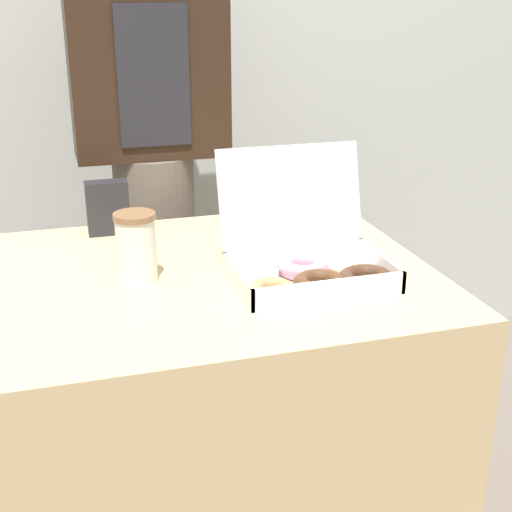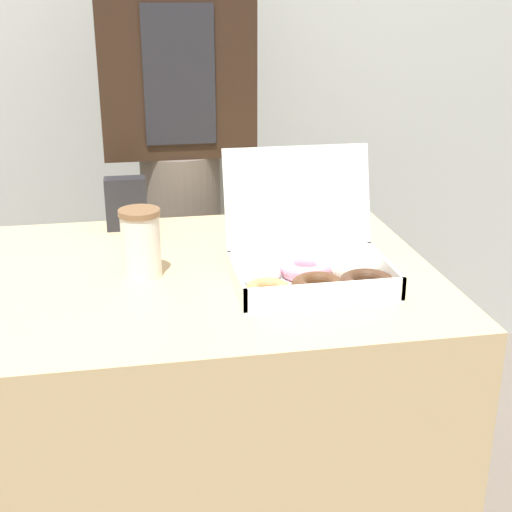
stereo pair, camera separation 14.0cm
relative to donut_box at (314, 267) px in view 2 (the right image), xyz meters
The scene contains 5 objects.
table 0.49m from the donut_box, 152.20° to the left, with size 1.00×0.78×0.77m.
donut_box is the anchor object (origin of this frame).
coffee_cup 0.36m from the donut_box, 162.35° to the left, with size 0.08×0.08×0.14m.
napkin_holder 0.57m from the donut_box, 130.28° to the left, with size 0.10×0.05×0.13m.
person_customer 0.78m from the donut_box, 105.57° to the left, with size 0.42×0.23×1.69m.
Camera 2 is at (-0.13, -1.40, 1.33)m, focal length 50.00 mm.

